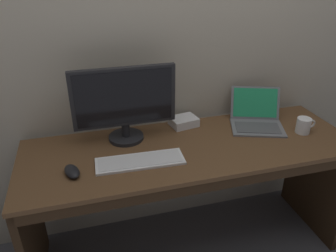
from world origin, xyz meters
TOP-DOWN VIEW (x-y plane):
  - ground_plane at (0.00, 0.00)m, footprint 14.00×14.00m
  - back_wall at (0.00, 0.37)m, footprint 4.73×0.04m
  - desk at (0.00, -0.01)m, footprint 1.85×0.63m
  - laptop_space_gray at (0.47, 0.14)m, footprint 0.39×0.40m
  - external_monitor at (-0.34, 0.15)m, footprint 0.56×0.20m
  - wired_keyboard at (-0.31, -0.09)m, footprint 0.46×0.17m
  - computer_mouse at (-0.64, -0.11)m, footprint 0.10×0.14m
  - external_drive_box at (0.03, 0.24)m, footprint 0.18×0.15m
  - coffee_mug at (0.69, -0.03)m, footprint 0.12×0.08m

SIDE VIEW (x-z plane):
  - ground_plane at x=0.00m, z-range 0.00..0.00m
  - desk at x=0.00m, z-range 0.18..0.96m
  - wired_keyboard at x=-0.31m, z-range 0.78..0.79m
  - computer_mouse at x=-0.64m, z-range 0.78..0.82m
  - external_drive_box at x=0.03m, z-range 0.78..0.83m
  - coffee_mug at x=0.69m, z-range 0.78..0.87m
  - laptop_space_gray at x=0.47m, z-range 0.73..0.93m
  - external_monitor at x=-0.34m, z-range 0.80..1.23m
  - back_wall at x=0.00m, z-range 0.00..2.77m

